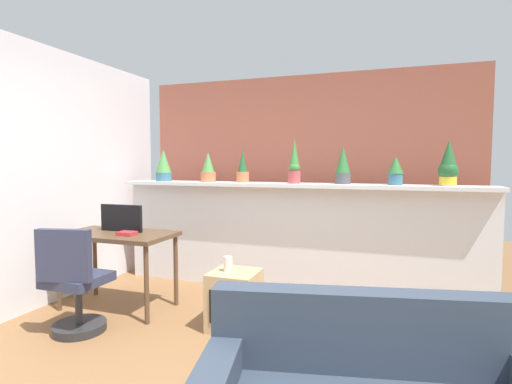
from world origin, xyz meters
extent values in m
plane|color=brown|center=(0.00, 0.00, 0.00)|extent=(12.00, 12.00, 0.00)
cube|color=silver|center=(0.00, 2.00, 0.58)|extent=(4.07, 0.16, 1.17)
cube|color=silver|center=(0.00, 1.96, 1.19)|extent=(4.07, 0.37, 0.04)
cube|color=#9E5442|center=(0.00, 2.60, 1.25)|extent=(4.07, 0.10, 2.50)
cube|color=silver|center=(-2.28, 0.40, 1.30)|extent=(0.12, 4.40, 2.60)
cylinder|color=#386B84|center=(-1.60, 1.93, 1.26)|extent=(0.19, 0.19, 0.10)
cone|color=#4C9347|center=(-1.60, 1.93, 1.45)|extent=(0.19, 0.19, 0.28)
cylinder|color=#C66B42|center=(-1.01, 1.96, 1.27)|extent=(0.18, 0.18, 0.12)
cone|color=#4C9347|center=(-1.01, 1.96, 1.44)|extent=(0.15, 0.15, 0.23)
cylinder|color=#C66B42|center=(-0.58, 1.99, 1.27)|extent=(0.14, 0.14, 0.12)
cone|color=#235B2D|center=(-0.58, 1.99, 1.46)|extent=(0.10, 0.10, 0.26)
cylinder|color=#B7474C|center=(0.04, 1.92, 1.28)|extent=(0.13, 0.13, 0.14)
sphere|color=#3D843D|center=(0.04, 1.92, 1.38)|extent=(0.12, 0.12, 0.12)
cone|color=#3D843D|center=(0.04, 1.92, 1.55)|extent=(0.10, 0.10, 0.29)
cylinder|color=#4C4C51|center=(0.55, 1.99, 1.27)|extent=(0.16, 0.16, 0.12)
cone|color=#2D7033|center=(0.55, 1.99, 1.47)|extent=(0.15, 0.15, 0.28)
cylinder|color=#386B84|center=(1.07, 1.97, 1.27)|extent=(0.14, 0.14, 0.12)
cone|color=#2D7033|center=(1.07, 1.97, 1.41)|extent=(0.15, 0.15, 0.18)
cylinder|color=gold|center=(1.56, 1.99, 1.25)|extent=(0.16, 0.16, 0.09)
sphere|color=#235B2D|center=(1.56, 1.99, 1.36)|extent=(0.19, 0.19, 0.19)
cone|color=#235B2D|center=(1.56, 1.99, 1.52)|extent=(0.16, 0.16, 0.26)
cylinder|color=brown|center=(-1.99, 0.67, 0.35)|extent=(0.04, 0.04, 0.71)
cylinder|color=brown|center=(-0.99, 0.67, 0.35)|extent=(0.04, 0.04, 0.71)
cylinder|color=brown|center=(-1.99, 1.17, 0.35)|extent=(0.04, 0.04, 0.71)
cylinder|color=brown|center=(-0.99, 1.17, 0.35)|extent=(0.04, 0.04, 0.71)
cube|color=brown|center=(-1.49, 0.92, 0.73)|extent=(1.10, 0.60, 0.04)
cube|color=black|center=(-1.50, 1.00, 0.88)|extent=(0.46, 0.04, 0.27)
cylinder|color=#262628|center=(-1.44, 0.34, 0.04)|extent=(0.44, 0.44, 0.07)
cylinder|color=#333333|center=(-1.44, 0.34, 0.24)|extent=(0.06, 0.06, 0.34)
cube|color=#2D334C|center=(-1.44, 0.34, 0.45)|extent=(0.44, 0.44, 0.08)
cube|color=#2D334C|center=(-1.40, 0.16, 0.70)|extent=(0.44, 0.17, 0.42)
cube|color=tan|center=(-0.22, 0.83, 0.25)|extent=(0.40, 0.40, 0.50)
cube|color=black|center=(-0.22, 0.64, 0.25)|extent=(0.28, 0.04, 0.28)
cylinder|color=silver|center=(-0.27, 0.83, 0.56)|extent=(0.08, 0.08, 0.13)
cube|color=#B22D33|center=(-1.31, 0.83, 0.77)|extent=(0.16, 0.13, 0.04)
cube|color=#333D4C|center=(0.96, -0.28, 0.60)|extent=(1.56, 0.47, 0.40)
cube|color=#333D4C|center=(0.33, -0.71, 0.48)|extent=(0.31, 0.78, 0.16)
camera|label=1|loc=(1.06, -2.26, 1.43)|focal=27.83mm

